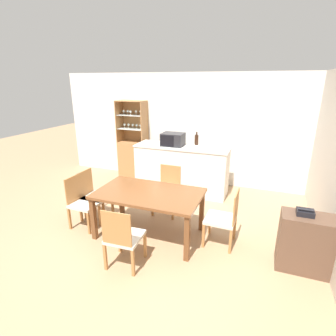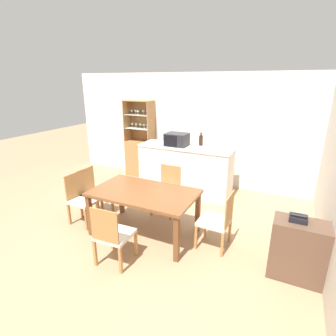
# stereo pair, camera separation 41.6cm
# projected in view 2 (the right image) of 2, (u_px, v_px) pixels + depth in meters

# --- Properties ---
(ground_plane) EXTENTS (18.00, 18.00, 0.00)m
(ground_plane) POSITION_uv_depth(u_px,v_px,m) (143.00, 233.00, 4.27)
(ground_plane) COLOR #A37F5B
(wall_back) EXTENTS (6.80, 0.06, 2.55)m
(wall_back) POSITION_uv_depth(u_px,v_px,m) (199.00, 130.00, 6.11)
(wall_back) COLOR silver
(wall_back) RESTS_ON ground_plane
(kitchen_counter) EXTENTS (2.03, 0.65, 1.04)m
(kitchen_counter) POSITION_uv_depth(u_px,v_px,m) (185.00, 169.00, 5.74)
(kitchen_counter) COLOR silver
(kitchen_counter) RESTS_ON ground_plane
(display_cabinet) EXTENTS (0.70, 0.40, 1.91)m
(display_cabinet) POSITION_uv_depth(u_px,v_px,m) (141.00, 153.00, 6.75)
(display_cabinet) COLOR #A37042
(display_cabinet) RESTS_ON ground_plane
(dining_table) EXTENTS (1.62, 0.96, 0.73)m
(dining_table) POSITION_uv_depth(u_px,v_px,m) (144.00, 196.00, 4.09)
(dining_table) COLOR brown
(dining_table) RESTS_ON ground_plane
(dining_chair_head_far) EXTENTS (0.44, 0.44, 0.88)m
(dining_chair_head_far) POSITION_uv_depth(u_px,v_px,m) (167.00, 190.00, 4.85)
(dining_chair_head_far) COLOR beige
(dining_chair_head_far) RESTS_ON ground_plane
(dining_chair_side_left_near) EXTENTS (0.45, 0.45, 0.88)m
(dining_chair_side_left_near) POSITION_uv_depth(u_px,v_px,m) (83.00, 199.00, 4.51)
(dining_chair_side_left_near) COLOR beige
(dining_chair_side_left_near) RESTS_ON ground_plane
(dining_chair_side_left_far) EXTENTS (0.44, 0.44, 0.88)m
(dining_chair_side_left_far) POSITION_uv_depth(u_px,v_px,m) (94.00, 193.00, 4.75)
(dining_chair_side_left_far) COLOR beige
(dining_chair_side_left_far) RESTS_ON ground_plane
(dining_chair_head_near) EXTENTS (0.46, 0.46, 0.88)m
(dining_chair_head_near) POSITION_uv_depth(u_px,v_px,m) (113.00, 235.00, 3.46)
(dining_chair_head_near) COLOR beige
(dining_chair_head_near) RESTS_ON ground_plane
(dining_chair_side_right_far) EXTENTS (0.45, 0.45, 0.88)m
(dining_chair_side_right_far) POSITION_uv_depth(u_px,v_px,m) (217.00, 221.00, 3.80)
(dining_chair_side_right_far) COLOR beige
(dining_chair_side_right_far) RESTS_ON ground_plane
(microwave) EXTENTS (0.46, 0.37, 0.27)m
(microwave) POSITION_uv_depth(u_px,v_px,m) (177.00, 140.00, 5.59)
(microwave) COLOR #232328
(microwave) RESTS_ON kitchen_counter
(wine_bottle) EXTENTS (0.08, 0.08, 0.28)m
(wine_bottle) POSITION_uv_depth(u_px,v_px,m) (201.00, 140.00, 5.62)
(wine_bottle) COLOR black
(wine_bottle) RESTS_ON kitchen_counter
(side_cabinet) EXTENTS (0.63, 0.38, 0.77)m
(side_cabinet) POSITION_uv_depth(u_px,v_px,m) (297.00, 250.00, 3.22)
(side_cabinet) COLOR brown
(side_cabinet) RESTS_ON ground_plane
(telephone) EXTENTS (0.20, 0.16, 0.10)m
(telephone) POSITION_uv_depth(u_px,v_px,m) (298.00, 218.00, 3.12)
(telephone) COLOR black
(telephone) RESTS_ON side_cabinet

